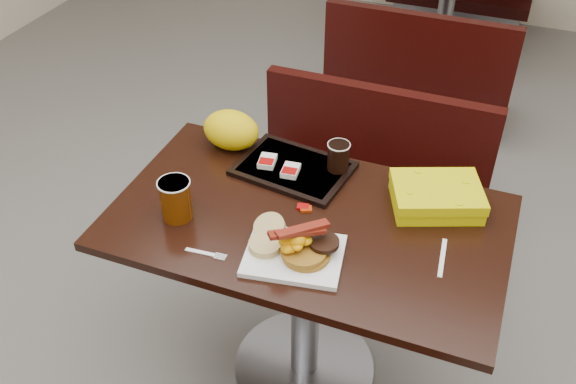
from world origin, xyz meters
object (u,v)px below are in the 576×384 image
at_px(knife, 442,258).
at_px(paper_bag, 231,130).
at_px(table_near, 306,302).
at_px(bench_far_s, 422,63).
at_px(hashbrown_sleeve_right, 291,171).
at_px(coffee_cup_far, 338,157).
at_px(fork, 200,252).
at_px(tray, 293,169).
at_px(clamshell, 436,196).
at_px(pancake_stack, 306,253).
at_px(hashbrown_sleeve_left, 267,161).
at_px(platter, 294,256).
at_px(bench_near_n, 362,187).
at_px(coffee_cup_near, 176,200).
at_px(table_far, 445,13).

xyz_separation_m(knife, paper_bag, (-0.79, 0.29, 0.07)).
height_order(table_near, bench_far_s, table_near).
distance_m(hashbrown_sleeve_right, coffee_cup_far, 0.16).
bearing_deg(fork, coffee_cup_far, 59.22).
distance_m(tray, clamshell, 0.48).
bearing_deg(pancake_stack, paper_bag, 134.71).
height_order(fork, hashbrown_sleeve_right, hashbrown_sleeve_right).
bearing_deg(table_near, paper_bag, 144.71).
bearing_deg(table_near, coffee_cup_far, 87.10).
height_order(tray, hashbrown_sleeve_left, hashbrown_sleeve_left).
xyz_separation_m(platter, knife, (0.39, 0.15, -0.01)).
relative_size(table_near, hashbrown_sleeve_right, 16.72).
height_order(fork, coffee_cup_far, coffee_cup_far).
xyz_separation_m(platter, hashbrown_sleeve_right, (-0.14, 0.35, 0.02)).
bearing_deg(hashbrown_sleeve_right, bench_far_s, 80.13).
bearing_deg(table_near, hashbrown_sleeve_right, 125.10).
bearing_deg(coffee_cup_far, paper_bag, 178.02).
distance_m(table_near, tray, 0.46).
relative_size(bench_near_n, hashbrown_sleeve_left, 13.79).
height_order(platter, hashbrown_sleeve_left, hashbrown_sleeve_left).
bearing_deg(coffee_cup_near, bench_near_n, 65.78).
relative_size(tray, clamshell, 1.35).
bearing_deg(clamshell, paper_bag, 153.26).
distance_m(bench_far_s, paper_bag, 1.74).
relative_size(coffee_cup_near, fork, 1.06).
height_order(table_far, paper_bag, paper_bag).
bearing_deg(coffee_cup_near, clamshell, 24.81).
distance_m(coffee_cup_near, hashbrown_sleeve_left, 0.37).
xyz_separation_m(table_near, knife, (0.41, -0.02, 0.38)).
bearing_deg(hashbrown_sleeve_right, fork, -110.67).
distance_m(knife, hashbrown_sleeve_right, 0.57).
xyz_separation_m(bench_near_n, hashbrown_sleeve_left, (-0.21, -0.50, 0.42)).
bearing_deg(bench_near_n, clamshell, -55.01).
relative_size(tray, hashbrown_sleeve_left, 5.03).
height_order(table_near, fork, fork).
bearing_deg(platter, hashbrown_sleeve_right, 102.92).
distance_m(fork, paper_bag, 0.54).
distance_m(clamshell, paper_bag, 0.73).
bearing_deg(bench_far_s, table_far, 90.00).
distance_m(table_near, coffee_cup_near, 0.59).
bearing_deg(hashbrown_sleeve_right, bench_near_n, 70.93).
xyz_separation_m(tray, hashbrown_sleeve_left, (-0.09, -0.02, 0.02)).
relative_size(knife, coffee_cup_far, 1.63).
bearing_deg(fork, bench_far_s, 79.26).
height_order(bench_near_n, hashbrown_sleeve_right, hashbrown_sleeve_right).
relative_size(platter, hashbrown_sleeve_right, 3.83).
relative_size(coffee_cup_far, paper_bag, 0.49).
xyz_separation_m(table_near, pancake_stack, (0.06, -0.17, 0.41)).
xyz_separation_m(table_far, pancake_stack, (0.06, -2.77, 0.41)).
xyz_separation_m(knife, hashbrown_sleeve_right, (-0.54, 0.20, 0.02)).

